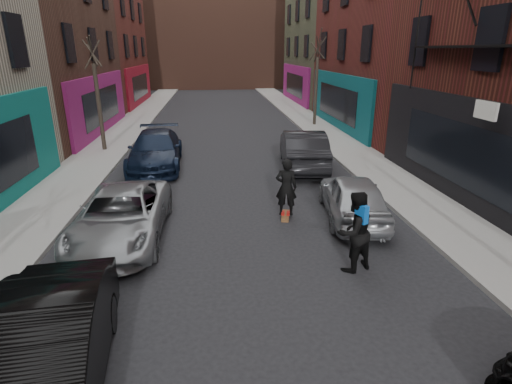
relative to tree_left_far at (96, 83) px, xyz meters
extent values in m
cube|color=gray|center=(-0.05, 12.00, -3.31)|extent=(2.50, 84.00, 0.13)
cube|color=gray|center=(12.45, 12.00, -3.31)|extent=(2.50, 84.00, 0.13)
cube|color=#47281E|center=(6.20, 38.00, 3.62)|extent=(40.00, 10.00, 14.00)
imported|color=black|center=(3.00, -15.69, -2.62)|extent=(2.10, 4.73, 1.51)
imported|color=gray|center=(3.00, -10.31, -2.70)|extent=(2.32, 4.92, 1.36)
imported|color=black|center=(3.00, -3.16, -2.61)|extent=(2.35, 5.38, 1.54)
imported|color=#989CA1|center=(9.69, -9.60, -2.68)|extent=(2.18, 4.30, 1.40)
imported|color=black|center=(9.40, -3.88, -2.55)|extent=(2.31, 5.19, 1.66)
cube|color=brown|center=(7.68, -9.34, -3.33)|extent=(0.39, 0.83, 0.10)
imported|color=black|center=(7.68, -9.34, -2.39)|extent=(0.73, 0.56, 1.78)
imported|color=black|center=(8.69, -12.55, -2.41)|extent=(1.16, 1.05, 1.94)
cube|color=blue|center=(8.76, -12.72, -1.90)|extent=(0.25, 0.33, 0.42)
camera|label=1|loc=(5.56, -20.57, 1.52)|focal=28.00mm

